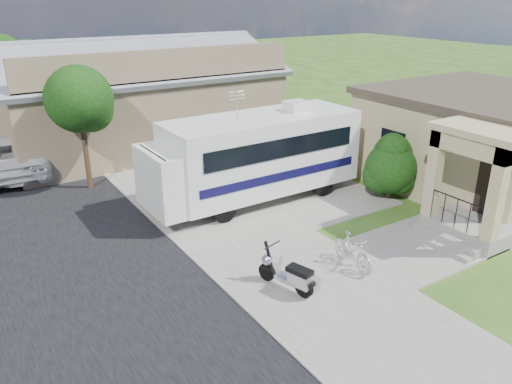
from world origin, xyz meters
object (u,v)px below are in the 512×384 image
motorhome (255,154)px  bicycle (352,253)px  scooter (289,275)px  pickup_truck (9,154)px  garden_hose (426,232)px  shrub (391,166)px

motorhome → bicycle: (-0.39, -5.42, -1.22)m
scooter → pickup_truck: (-4.36, 13.27, 0.30)m
bicycle → garden_hose: bearing=9.0°
scooter → garden_hose: size_ratio=3.93×
motorhome → garden_hose: (2.89, -5.19, -1.60)m
motorhome → shrub: size_ratio=3.16×
shrub → pickup_truck: 15.02m
motorhome → shrub: (4.08, -2.48, -0.44)m
scooter → pickup_truck: pickup_truck is taller
shrub → pickup_truck: size_ratio=0.43×
scooter → bicycle: 2.09m
shrub → scooter: size_ratio=1.48×
bicycle → garden_hose: (3.28, 0.23, -0.37)m
scooter → bicycle: (2.09, 0.02, -0.02)m
pickup_truck → motorhome: bearing=135.9°
shrub → scooter: bearing=-155.7°
shrub → bicycle: size_ratio=1.57×
scooter → bicycle: size_ratio=1.06×
motorhome → scooter: (-2.48, -5.44, -1.20)m
motorhome → shrub: 4.79m
motorhome → scooter: motorhome is taller
motorhome → pickup_truck: motorhome is taller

